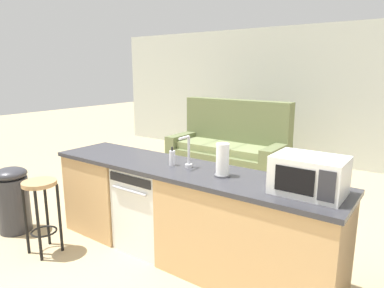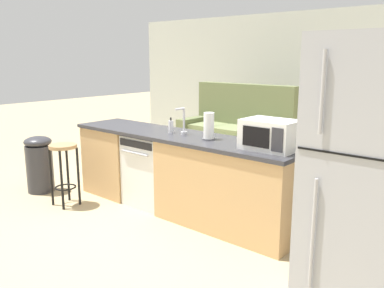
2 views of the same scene
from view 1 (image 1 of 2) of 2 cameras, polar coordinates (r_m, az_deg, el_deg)
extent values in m
plane|color=tan|center=(3.60, -3.41, -17.42)|extent=(24.00, 24.00, 0.00)
cube|color=beige|center=(6.84, 21.58, 7.41)|extent=(10.00, 0.06, 2.60)
cube|color=tan|center=(4.02, -13.87, -7.75)|extent=(0.75, 0.62, 0.86)
cube|color=tan|center=(3.00, 9.22, -14.68)|extent=(1.55, 0.62, 0.86)
cube|color=#333338|center=(3.17, -1.50, -4.29)|extent=(2.94, 0.66, 0.04)
cube|color=brown|center=(3.50, -1.42, -17.59)|extent=(2.86, 0.56, 0.08)
cube|color=white|center=(3.56, -6.67, -10.29)|extent=(0.58, 0.58, 0.84)
cube|color=black|center=(3.24, -10.37, -5.95)|extent=(0.52, 0.01, 0.08)
cylinder|color=#B2B2B7|center=(3.26, -10.48, -7.68)|extent=(0.44, 0.02, 0.02)
cube|color=white|center=(2.62, 18.94, -4.90)|extent=(0.50, 0.36, 0.28)
cube|color=black|center=(2.46, 16.66, -5.83)|extent=(0.27, 0.01, 0.18)
cube|color=#2D2D33|center=(2.41, 21.51, -6.60)|extent=(0.11, 0.01, 0.21)
cylinder|color=silver|center=(3.16, -0.53, -3.63)|extent=(0.07, 0.07, 0.03)
cylinder|color=silver|center=(3.13, -0.54, -1.08)|extent=(0.02, 0.02, 0.26)
cylinder|color=silver|center=(3.05, -1.32, 1.05)|extent=(0.02, 0.14, 0.02)
cylinder|color=#4C4C51|center=(2.93, 5.06, -5.21)|extent=(0.14, 0.14, 0.01)
cylinder|color=white|center=(2.89, 5.11, -2.54)|extent=(0.11, 0.11, 0.27)
cylinder|color=silver|center=(3.22, -3.32, -2.34)|extent=(0.06, 0.06, 0.14)
cylinder|color=black|center=(3.20, -3.34, -0.82)|extent=(0.02, 0.02, 0.04)
cylinder|color=tan|center=(3.60, -24.11, -5.99)|extent=(0.32, 0.32, 0.04)
cylinder|color=black|center=(3.77, -25.98, -11.36)|extent=(0.03, 0.03, 0.70)
cylinder|color=black|center=(3.59, -24.23, -12.40)|extent=(0.03, 0.03, 0.70)
cylinder|color=black|center=(3.87, -23.03, -10.48)|extent=(0.03, 0.03, 0.70)
cylinder|color=black|center=(3.69, -21.18, -11.44)|extent=(0.03, 0.03, 0.70)
torus|color=black|center=(3.78, -23.43, -13.22)|extent=(0.25, 0.25, 0.02)
cylinder|color=#333338|center=(4.35, -27.58, -8.97)|extent=(0.34, 0.34, 0.62)
ellipsoid|color=#333338|center=(4.24, -28.07, -4.41)|extent=(0.35, 0.35, 0.14)
cube|color=#667047|center=(5.96, 5.69, -3.05)|extent=(2.00, 0.91, 0.42)
cube|color=#667047|center=(6.15, 7.31, 1.45)|extent=(2.00, 0.25, 1.27)
cube|color=#667047|center=(6.42, -1.27, -0.96)|extent=(0.20, 0.90, 0.62)
cube|color=#667047|center=(5.56, 13.78, -3.41)|extent=(0.20, 0.90, 0.62)
cube|color=#7D8959|center=(6.14, 1.06, 0.06)|extent=(0.56, 0.63, 0.12)
cube|color=#7D8959|center=(5.86, 5.50, -0.61)|extent=(0.56, 0.63, 0.12)
cube|color=#7D8959|center=(5.61, 10.36, -1.33)|extent=(0.56, 0.63, 0.12)
camera|label=2|loc=(1.44, 161.93, -13.37)|focal=38.00mm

